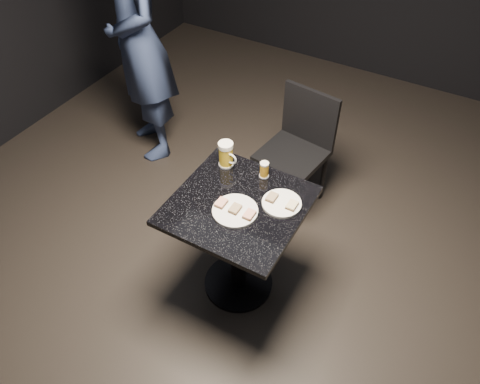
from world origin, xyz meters
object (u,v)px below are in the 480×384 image
object	(u,v)px
beer_mug	(226,154)
plate_large	(235,211)
patron	(139,40)
plate_small	(282,203)
table	(238,233)
beer_tumbler	(264,170)
chair	(298,144)

from	to	relation	value
beer_mug	plate_large	bearing A→B (deg)	-52.17
plate_large	beer_mug	world-z (taller)	beer_mug
plate_large	patron	distance (m)	1.68
plate_small	table	bearing A→B (deg)	-151.59
table	beer_tumbler	xyz separation A→B (m)	(0.02, 0.26, 0.29)
patron	chair	xyz separation A→B (m)	(1.31, 0.02, -0.46)
beer_tumbler	table	bearing A→B (deg)	-94.06
plate_large	beer_tumbler	distance (m)	0.33
plate_small	patron	xyz separation A→B (m)	(-1.55, 0.79, 0.21)
chair	patron	bearing A→B (deg)	-179.13
plate_large	table	xyz separation A→B (m)	(-0.02, 0.06, -0.25)
plate_small	patron	bearing A→B (deg)	153.19
plate_small	beer_tumbler	bearing A→B (deg)	140.88
beer_mug	beer_tumbler	bearing A→B (deg)	5.37
plate_large	chair	bearing A→B (deg)	93.37
beer_mug	chair	bearing A→B (deg)	75.35
plate_large	beer_tumbler	bearing A→B (deg)	89.54
chair	plate_large	bearing A→B (deg)	-86.63
plate_large	patron	xyz separation A→B (m)	(-1.37, 0.96, 0.21)
plate_large	chair	size ratio (longest dim) A/B	0.28
plate_small	chair	world-z (taller)	chair
table	chair	xyz separation A→B (m)	(-0.04, 0.92, -0.01)
patron	beer_mug	xyz separation A→B (m)	(1.13, -0.66, -0.14)
plate_large	table	distance (m)	0.26
chair	table	bearing A→B (deg)	-87.41
plate_small	beer_tumbler	size ratio (longest dim) A/B	2.18
patron	beer_tumbler	xyz separation A→B (m)	(1.37, -0.63, -0.17)
table	chair	world-z (taller)	chair
plate_large	beer_tumbler	size ratio (longest dim) A/B	2.50
plate_large	plate_small	size ratio (longest dim) A/B	1.14
plate_small	chair	distance (m)	0.88
plate_large	patron	size ratio (longest dim) A/B	0.13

